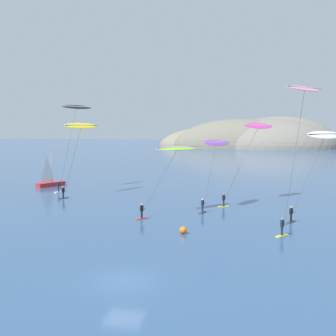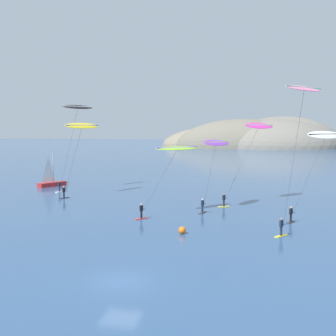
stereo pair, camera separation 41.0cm
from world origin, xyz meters
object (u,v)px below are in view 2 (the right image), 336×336
object	(u,v)px
kitesurfer_purple	(215,147)
kitesurfer_pink	(302,99)
kitesurfer_yellow	(81,131)
sailboat_near	(53,182)
kitesurfer_black	(76,114)
kitesurfer_lime	(175,153)
marker_buoy	(182,230)
kitesurfer_white	(323,140)
kitesurfer_magenta	(256,131)

from	to	relation	value
kitesurfer_purple	kitesurfer_pink	bearing A→B (deg)	-45.29
kitesurfer_yellow	kitesurfer_purple	bearing A→B (deg)	-18.70
sailboat_near	kitesurfer_black	world-z (taller)	kitesurfer_black
sailboat_near	kitesurfer_black	size ratio (longest dim) A/B	0.42
kitesurfer_lime	kitesurfer_pink	bearing A→B (deg)	-22.99
kitesurfer_pink	marker_buoy	distance (m)	16.54
kitesurfer_pink	marker_buoy	bearing A→B (deg)	-163.62
sailboat_near	marker_buoy	distance (m)	38.02
kitesurfer_purple	kitesurfer_pink	world-z (taller)	kitesurfer_pink
sailboat_near	kitesurfer_white	world-z (taller)	kitesurfer_white
kitesurfer_white	kitesurfer_lime	world-z (taller)	kitesurfer_white
kitesurfer_lime	kitesurfer_magenta	xyz separation A→B (m)	(9.06, 9.35, 2.45)
kitesurfer_pink	kitesurfer_lime	distance (m)	15.32
kitesurfer_black	kitesurfer_purple	size ratio (longest dim) A/B	1.58
kitesurfer_black	kitesurfer_magenta	distance (m)	28.41
kitesurfer_white	kitesurfer_magenta	bearing A→B (deg)	134.26
kitesurfer_yellow	marker_buoy	world-z (taller)	kitesurfer_yellow
kitesurfer_lime	marker_buoy	world-z (taller)	kitesurfer_lime
kitesurfer_magenta	kitesurfer_yellow	bearing A→B (deg)	178.13
kitesurfer_yellow	marker_buoy	size ratio (longest dim) A/B	15.17
kitesurfer_lime	kitesurfer_purple	bearing A→B (deg)	38.39
kitesurfer_purple	sailboat_near	bearing A→B (deg)	152.52
kitesurfer_purple	kitesurfer_yellow	distance (m)	21.18
kitesurfer_white	marker_buoy	world-z (taller)	kitesurfer_white
kitesurfer_black	kitesurfer_pink	world-z (taller)	kitesurfer_pink
kitesurfer_pink	kitesurfer_magenta	bearing A→B (deg)	105.35
sailboat_near	kitesurfer_purple	distance (m)	33.00
kitesurfer_black	kitesurfer_purple	bearing A→B (deg)	-27.39
kitesurfer_white	kitesurfer_pink	bearing A→B (deg)	-112.45
kitesurfer_white	sailboat_near	bearing A→B (deg)	158.10
kitesurfer_pink	kitesurfer_lime	world-z (taller)	kitesurfer_pink
kitesurfer_pink	kitesurfer_magenta	xyz separation A→B (m)	(-4.10, 14.93, -3.09)
kitesurfer_purple	marker_buoy	xyz separation A→B (m)	(-1.87, -12.13, -7.22)
kitesurfer_black	kitesurfer_lime	world-z (taller)	kitesurfer_black
kitesurfer_black	kitesurfer_pink	distance (m)	37.99
kitesurfer_yellow	kitesurfer_white	distance (m)	33.02
sailboat_near	kitesurfer_pink	distance (m)	46.01
kitesurfer_yellow	kitesurfer_pink	xyz separation A→B (m)	(28.86, -15.73, 3.08)
kitesurfer_purple	kitesurfer_lime	bearing A→B (deg)	-141.61
kitesurfer_purple	marker_buoy	size ratio (longest dim) A/B	12.15
kitesurfer_yellow	kitesurfer_white	world-z (taller)	kitesurfer_yellow
kitesurfer_black	kitesurfer_lime	size ratio (longest dim) A/B	1.72
kitesurfer_pink	marker_buoy	world-z (taller)	kitesurfer_pink
kitesurfer_lime	kitesurfer_yellow	bearing A→B (deg)	147.12
kitesurfer_purple	kitesurfer_magenta	xyz separation A→B (m)	(4.78, 5.96, 1.86)
kitesurfer_lime	marker_buoy	bearing A→B (deg)	-74.60
kitesurfer_black	kitesurfer_yellow	xyz separation A→B (m)	(2.91, -5.10, -2.51)
kitesurfer_yellow	kitesurfer_lime	bearing A→B (deg)	-32.88
kitesurfer_pink	sailboat_near	bearing A→B (deg)	147.54
kitesurfer_white	kitesurfer_lime	distance (m)	16.45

